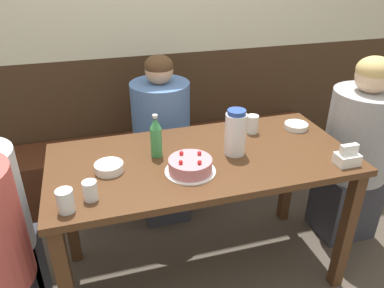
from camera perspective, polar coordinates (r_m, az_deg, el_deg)
The scene contains 15 objects.
ground_plane at distance 2.36m, azimuth 1.32°, elevation -18.55°, with size 12.00×12.00×0.00m, color #4C4238.
back_wall at distance 2.68m, azimuth -5.45°, elevation 17.91°, with size 4.80×0.04×2.50m.
bench_seat at distance 2.84m, azimuth -3.66°, elevation -3.40°, with size 2.30×0.38×0.48m.
dining_table at distance 1.93m, azimuth 1.54°, elevation -4.56°, with size 1.51×0.71×0.78m.
birthday_cake at distance 1.73m, azimuth -0.27°, elevation -3.33°, with size 0.24×0.24×0.09m.
water_pitcher at distance 1.86m, azimuth 6.64°, elevation 1.73°, with size 0.11×0.11×0.24m.
soju_bottle at distance 1.84m, azimuth -5.51°, elevation 1.11°, with size 0.06×0.06×0.22m.
napkin_holder at distance 1.94m, azimuth 22.58°, elevation -1.85°, with size 0.11×0.08×0.11m.
bowl_soup_white at distance 1.78m, azimuth -12.52°, elevation -3.51°, with size 0.13×0.13×0.04m.
bowl_rice_small at distance 2.24m, azimuth 15.57°, elevation 2.66°, with size 0.13×0.13×0.03m.
glass_water_tall at distance 1.56m, azimuth -18.73°, elevation -8.19°, with size 0.07×0.07×0.10m.
glass_tumbler_short at distance 2.12m, azimuth 9.18°, elevation 3.01°, with size 0.07×0.07×0.10m.
glass_shot_small at distance 1.60m, azimuth -15.24°, elevation -6.86°, with size 0.06×0.06×0.08m.
person_teal_shirt at distance 2.48m, azimuth -4.59°, elevation 0.24°, with size 0.37×0.37×1.14m.
person_grey_tee at distance 2.49m, azimuth 23.69°, elevation -1.15°, with size 0.39×0.39×1.19m.
Camera 1 is at (-0.51, -1.55, 1.71)m, focal length 35.00 mm.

